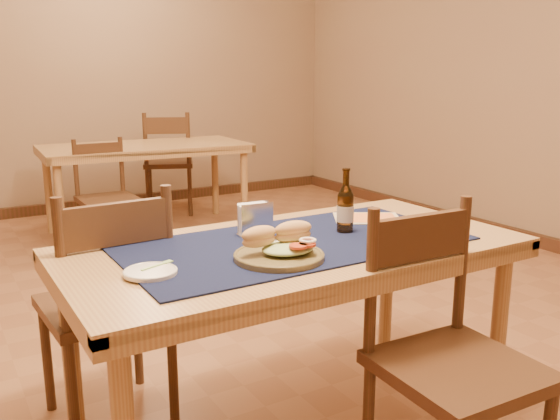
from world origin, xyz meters
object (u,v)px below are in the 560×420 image
main_table (295,266)px  chair_main_far (108,304)px  chair_main_near (449,356)px  napkin_holder (255,220)px  beer_bottle (345,208)px  back_table (146,154)px  sandwich_plate (281,249)px

main_table → chair_main_far: bearing=142.3°
chair_main_far → chair_main_near: chair_main_far is taller
main_table → napkin_holder: 0.23m
chair_main_far → beer_bottle: (0.79, -0.41, 0.35)m
chair_main_far → beer_bottle: beer_bottle is taller
back_table → sandwich_plate: bearing=-101.2°
sandwich_plate → beer_bottle: size_ratio=1.22×
back_table → chair_main_near: bearing=-94.4°
chair_main_near → sandwich_plate: bearing=132.9°
chair_main_far → beer_bottle: size_ratio=3.98×
main_table → chair_main_near: bearing=-67.1°
chair_main_far → sandwich_plate: size_ratio=3.26×
sandwich_plate → napkin_holder: (0.07, 0.30, 0.02)m
back_table → sandwich_plate: sandwich_plate is taller
beer_bottle → sandwich_plate: bearing=-157.2°
chair_main_far → sandwich_plate: chair_main_far is taller
beer_bottle → napkin_holder: (-0.30, 0.14, -0.03)m
sandwich_plate → napkin_holder: 0.31m
chair_main_near → napkin_holder: chair_main_near is taller
chair_main_near → napkin_holder: 0.81m
sandwich_plate → beer_bottle: bearing=22.8°
back_table → chair_main_far: chair_main_far is taller
back_table → chair_main_near: size_ratio=1.81×
main_table → sandwich_plate: size_ratio=5.52×
back_table → sandwich_plate: (-0.65, -3.28, 0.12)m
chair_main_far → chair_main_near: 1.23m
main_table → napkin_holder: (-0.07, 0.16, 0.14)m
sandwich_plate → napkin_holder: napkin_holder is taller
chair_main_near → back_table: bearing=85.6°
chair_main_far → napkin_holder: size_ratio=6.91×
main_table → beer_bottle: bearing=4.9°
chair_main_far → chair_main_near: bearing=-50.9°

